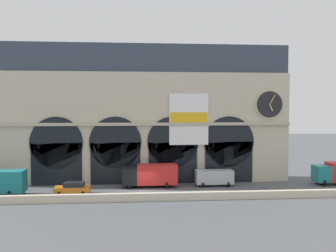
# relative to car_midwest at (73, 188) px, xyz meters

# --- Properties ---
(ground_plane) EXTENTS (200.00, 200.00, 0.00)m
(ground_plane) POSITION_rel_car_midwest_xyz_m (9.12, 0.65, -0.80)
(ground_plane) COLOR #54565B
(quay_parapet_wall) EXTENTS (90.00, 0.70, 0.93)m
(quay_parapet_wall) POSITION_rel_car_midwest_xyz_m (9.12, -3.94, -0.33)
(quay_parapet_wall) COLOR beige
(quay_parapet_wall) RESTS_ON ground
(station_building) EXTENTS (42.74, 4.50, 20.19)m
(station_building) POSITION_rel_car_midwest_xyz_m (9.15, 7.69, 8.93)
(station_building) COLOR beige
(station_building) RESTS_ON ground
(car_midwest) EXTENTS (4.40, 2.22, 1.55)m
(car_midwest) POSITION_rel_car_midwest_xyz_m (0.00, 0.00, 0.00)
(car_midwest) COLOR orange
(car_midwest) RESTS_ON ground
(box_truck_center) EXTENTS (7.50, 2.91, 3.12)m
(box_truck_center) POSITION_rel_car_midwest_xyz_m (9.94, 3.38, 0.90)
(box_truck_center) COLOR black
(box_truck_center) RESTS_ON ground
(van_mideast) EXTENTS (5.20, 2.48, 2.20)m
(van_mideast) POSITION_rel_car_midwest_xyz_m (18.83, 3.44, 0.44)
(van_mideast) COLOR #ADB2B7
(van_mideast) RESTS_ON ground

